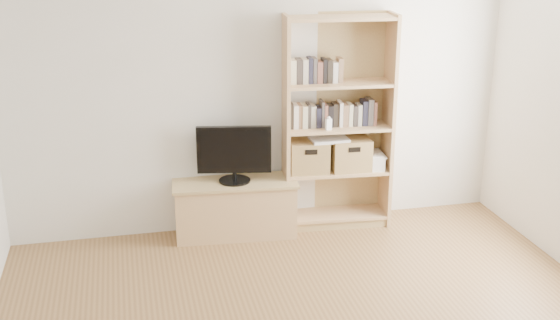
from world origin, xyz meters
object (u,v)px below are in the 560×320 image
object	(u,v)px
basket_right	(350,154)
bookshelf	(338,124)
tv_stand	(235,209)
basket_left	(309,156)
television	(234,154)
baby_monitor	(328,124)
laptop	(329,139)

from	to	relation	value
basket_right	bookshelf	bearing A→B (deg)	175.11
tv_stand	basket_left	world-z (taller)	basket_left
television	baby_monitor	size ratio (longest dim) A/B	6.42
television	basket_left	distance (m)	0.69
bookshelf	laptop	bearing A→B (deg)	-164.22
bookshelf	baby_monitor	distance (m)	0.16
basket_right	laptop	distance (m)	0.25
bookshelf	television	world-z (taller)	bookshelf
baby_monitor	laptop	distance (m)	0.19
laptop	basket_left	bearing A→B (deg)	169.11
television	laptop	world-z (taller)	television
basket_right	baby_monitor	bearing A→B (deg)	-157.95
tv_stand	baby_monitor	distance (m)	1.13
basket_left	television	bearing A→B (deg)	-169.85
tv_stand	television	world-z (taller)	television
baby_monitor	basket_right	size ratio (longest dim) A/B	0.29
basket_right	laptop	bearing A→B (deg)	-177.24
baby_monitor	laptop	size ratio (longest dim) A/B	0.30
television	baby_monitor	world-z (taller)	baby_monitor
television	basket_left	size ratio (longest dim) A/B	1.87
bookshelf	television	size ratio (longest dim) A/B	3.00
tv_stand	basket_left	bearing A→B (deg)	7.93
basket_left	basket_right	world-z (taller)	basket_right
basket_left	basket_right	bearing A→B (deg)	2.44
basket_left	laptop	xyz separation A→B (m)	(0.18, -0.03, 0.16)
basket_right	television	bearing A→B (deg)	-177.31
baby_monitor	basket_left	bearing A→B (deg)	127.28
baby_monitor	bookshelf	bearing A→B (deg)	26.44
tv_stand	basket_right	world-z (taller)	basket_right
tv_stand	baby_monitor	size ratio (longest dim) A/B	10.50
laptop	baby_monitor	bearing A→B (deg)	-112.29
baby_monitor	basket_right	xyz separation A→B (m)	(0.23, 0.09, -0.32)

